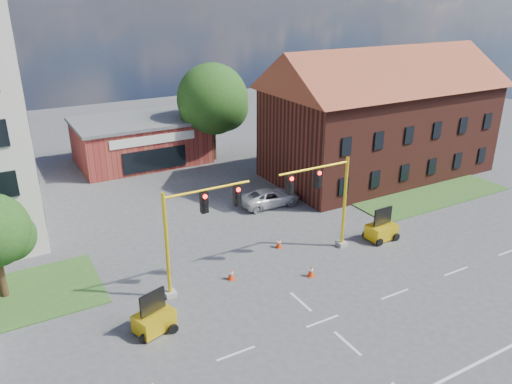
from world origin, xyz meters
TOP-DOWN VIEW (x-y plane):
  - ground at (0.00, 0.00)m, footprint 120.00×120.00m
  - grass_verge_ne at (18.00, 9.00)m, footprint 14.00×4.00m
  - lane_markings at (0.00, -3.00)m, footprint 60.00×36.00m
  - brick_shop at (0.00, 29.98)m, footprint 12.40×8.40m
  - townhouse_row at (18.00, 16.00)m, footprint 21.00×11.00m
  - tree_large at (6.85, 27.08)m, footprint 7.24×6.90m
  - signal_mast_west at (-4.36, 6.00)m, footprint 5.30×0.60m
  - signal_mast_east at (4.36, 6.00)m, footprint 5.30×0.60m
  - trailer_west at (-7.74, 3.52)m, footprint 2.18×1.79m
  - trailer_east at (8.95, 5.46)m, footprint 1.99×1.37m
  - cone_a at (-7.83, 3.82)m, footprint 0.40×0.40m
  - cone_b at (-2.28, 5.91)m, footprint 0.40×0.40m
  - cone_c at (2.01, 3.88)m, footprint 0.40×0.40m
  - cone_d at (2.24, 7.86)m, footprint 0.40×0.40m
  - pickup_white at (5.36, 14.22)m, footprint 4.81×2.29m

SIDE VIEW (x-z plane):
  - ground at x=0.00m, z-range 0.00..0.00m
  - lane_markings at x=0.00m, z-range 0.00..0.01m
  - grass_verge_ne at x=18.00m, z-range 0.00..0.08m
  - cone_a at x=-7.83m, z-range -0.01..0.69m
  - cone_b at x=-2.28m, z-range -0.01..0.69m
  - cone_c at x=2.01m, z-range -0.01..0.69m
  - cone_d at x=2.24m, z-range -0.01..0.69m
  - pickup_white at x=5.36m, z-range 0.00..1.32m
  - trailer_west at x=-7.74m, z-range -0.40..1.74m
  - trailer_east at x=8.95m, z-range -0.41..1.79m
  - brick_shop at x=0.00m, z-range 0.01..4.31m
  - signal_mast_west at x=-4.36m, z-range 0.82..7.02m
  - signal_mast_east at x=4.36m, z-range 0.82..7.02m
  - tree_large at x=6.85m, z-range 1.06..10.59m
  - townhouse_row at x=18.00m, z-range 0.18..11.68m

